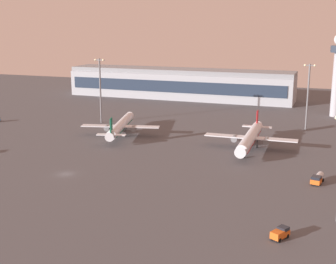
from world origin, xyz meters
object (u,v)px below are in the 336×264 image
airplane_near_gate (250,138)px  fuel_truck (318,178)px  apron_light_west (100,87)px  apron_light_east (308,92)px  baggage_tractor (280,233)px  airplane_terminal_side (121,126)px

airplane_near_gate → fuel_truck: (23.02, -28.46, -2.50)m
apron_light_west → apron_light_east: apron_light_west is taller
baggage_tractor → apron_light_east: apron_light_east is taller
airplane_near_gate → airplane_terminal_side: airplane_near_gate is taller
baggage_tractor → apron_light_east: (-2.44, 101.62, 13.61)m
airplane_near_gate → apron_light_west: bearing=-18.8°
airplane_terminal_side → apron_light_west: bearing=120.7°
fuel_truck → baggage_tractor: 36.70m
apron_light_west → baggage_tractor: bearing=-45.1°
airplane_near_gate → apron_light_west: apron_light_west is taller
airplane_near_gate → fuel_truck: bearing=127.1°
airplane_terminal_side → baggage_tractor: (67.02, -67.30, -2.49)m
fuel_truck → apron_light_east: apron_light_east is taller
airplane_terminal_side → apron_light_east: bearing=13.9°
airplane_near_gate → apron_light_east: 41.39m
airplane_terminal_side → apron_light_west: size_ratio=1.39×
apron_light_west → fuel_truck: bearing=-28.5°
apron_light_east → apron_light_west: bearing=-168.7°
fuel_truck → apron_light_east: (-7.62, 65.29, 13.42)m
fuel_truck → apron_light_west: apron_light_west is taller
fuel_truck → apron_light_west: bearing=-17.6°
airplane_terminal_side → apron_light_east: apron_light_east is taller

